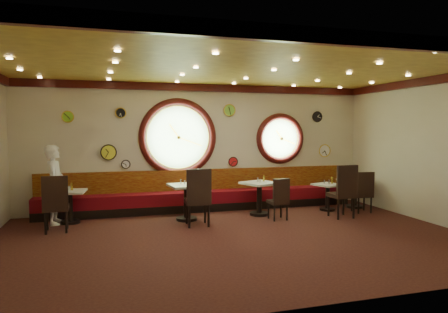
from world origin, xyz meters
TOP-DOWN VIEW (x-y plane):
  - floor at (0.00, 0.00)m, footprint 9.00×6.00m
  - ceiling at (0.00, 0.00)m, footprint 9.00×6.00m
  - wall_back at (0.00, 3.00)m, footprint 9.00×0.02m
  - wall_front at (0.00, -3.00)m, footprint 9.00×0.02m
  - wall_right at (4.50, 0.00)m, footprint 0.02×6.00m
  - molding_back at (0.00, 2.95)m, footprint 9.00×0.10m
  - molding_front at (0.00, -2.95)m, footprint 9.00×0.10m
  - molding_right at (4.45, 0.00)m, footprint 0.10×6.00m
  - banquette_base at (0.00, 2.72)m, footprint 8.00×0.55m
  - banquette_seat at (0.00, 2.72)m, footprint 8.00×0.55m
  - banquette_back at (0.00, 2.94)m, footprint 8.00×0.10m
  - porthole_left_glass at (-0.60, 3.00)m, footprint 1.66×0.02m
  - porthole_left_frame at (-0.60, 2.98)m, footprint 1.98×0.18m
  - porthole_left_ring at (-0.60, 2.95)m, footprint 1.61×0.03m
  - porthole_right_glass at (2.20, 3.00)m, footprint 1.10×0.02m
  - porthole_right_frame at (2.20, 2.98)m, footprint 1.38×0.18m
  - porthole_right_ring at (2.20, 2.95)m, footprint 1.09×0.03m
  - wall_clock_0 at (-2.30, 2.96)m, footprint 0.36×0.03m
  - wall_clock_1 at (-1.90, 2.96)m, footprint 0.20×0.03m
  - wall_clock_2 at (-3.20, 2.96)m, footprint 0.26×0.03m
  - wall_clock_3 at (0.75, 2.96)m, footprint 0.30×0.03m
  - wall_clock_4 at (0.85, 2.96)m, footprint 0.24×0.03m
  - wall_clock_5 at (-2.00, 2.96)m, footprint 0.24×0.03m
  - wall_clock_6 at (3.30, 2.96)m, footprint 0.28×0.03m
  - wall_clock_7 at (3.55, 2.96)m, footprint 0.34×0.03m
  - table_a at (-3.13, 2.18)m, footprint 0.72×0.72m
  - table_b at (-0.62, 1.76)m, footprint 0.83×0.83m
  - table_c at (1.16, 1.81)m, footprint 0.95×0.95m
  - table_d at (3.02, 1.86)m, footprint 0.77×0.77m
  - table_e at (3.90, 1.98)m, footprint 0.91×0.91m
  - chair_a at (-3.32, 1.38)m, footprint 0.51×0.51m
  - chair_b at (-0.49, 1.10)m, footprint 0.54×0.54m
  - chair_c at (1.40, 1.17)m, footprint 0.42×0.42m
  - chair_d at (2.91, 0.95)m, footprint 0.53×0.53m
  - chair_e at (3.71, 1.34)m, footprint 0.47×0.47m
  - condiment_a_salt at (-3.15, 2.22)m, footprint 0.03×0.03m
  - condiment_b_salt at (-0.73, 1.87)m, footprint 0.04×0.04m
  - condiment_c_salt at (1.13, 1.85)m, footprint 0.04×0.04m
  - condiment_d_salt at (2.94, 1.90)m, footprint 0.03×0.03m
  - condiment_a_pepper at (-3.12, 2.20)m, footprint 0.04×0.04m
  - condiment_b_pepper at (-0.66, 1.77)m, footprint 0.03×0.03m
  - condiment_c_pepper at (1.14, 1.74)m, footprint 0.03×0.03m
  - condiment_d_pepper at (3.02, 1.80)m, footprint 0.04×0.04m
  - condiment_a_bottle at (-3.08, 2.20)m, footprint 0.05×0.05m
  - condiment_b_bottle at (-0.55, 1.89)m, footprint 0.05×0.05m
  - condiment_c_bottle at (1.31, 1.91)m, footprint 0.05×0.05m
  - condiment_d_bottle at (3.16, 1.89)m, footprint 0.05×0.05m
  - condiment_e_salt at (3.84, 2.08)m, footprint 0.03×0.03m
  - condiment_e_pepper at (3.88, 1.95)m, footprint 0.03×0.03m
  - condiment_e_bottle at (3.94, 2.06)m, footprint 0.05×0.05m
  - waiter at (-3.42, 2.20)m, footprint 0.44×0.65m

SIDE VIEW (x-z plane):
  - floor at x=0.00m, z-range 0.00..0.00m
  - banquette_base at x=0.00m, z-range 0.00..0.20m
  - banquette_seat at x=0.00m, z-range 0.20..0.50m
  - table_d at x=3.02m, z-range 0.09..0.77m
  - table_a at x=-3.13m, z-range 0.09..0.82m
  - table_e at x=3.90m, z-range 0.10..0.86m
  - table_c at x=1.16m, z-range 0.10..0.90m
  - table_b at x=-0.62m, z-range 0.11..0.92m
  - chair_c at x=1.40m, z-range 0.25..0.84m
  - chair_e at x=3.71m, z-range 0.27..0.90m
  - chair_a at x=-3.32m, z-range 0.30..1.01m
  - chair_b at x=-0.49m, z-range 0.32..1.09m
  - chair_d at x=2.91m, z-range 0.33..1.09m
  - condiment_d_salt at x=2.94m, z-range 0.68..0.77m
  - condiment_d_pepper at x=3.02m, z-range 0.68..0.79m
  - banquette_back at x=0.00m, z-range 0.48..1.02m
  - condiment_d_bottle at x=3.16m, z-range 0.68..0.85m
  - condiment_a_salt at x=-3.15m, z-range 0.72..0.81m
  - condiment_a_pepper at x=-3.12m, z-range 0.72..0.82m
  - condiment_a_bottle at x=-3.08m, z-range 0.72..0.88m
  - condiment_e_salt at x=3.84m, z-range 0.76..0.85m
  - condiment_e_pepper at x=3.88m, z-range 0.76..0.86m
  - condiment_c_pepper at x=1.14m, z-range 0.80..0.88m
  - condiment_e_bottle at x=3.94m, z-range 0.76..0.92m
  - condiment_c_salt at x=1.13m, z-range 0.80..0.90m
  - condiment_b_pepper at x=-0.66m, z-range 0.82..0.90m
  - waiter at x=-3.42m, z-range 0.00..1.72m
  - condiment_b_salt at x=-0.73m, z-range 0.82..0.92m
  - condiment_c_bottle at x=1.31m, z-range 0.80..0.94m
  - condiment_b_bottle at x=-0.55m, z-range 0.82..0.98m
  - wall_clock_1 at x=-1.90m, z-range 1.10..1.30m
  - wall_clock_4 at x=0.85m, z-range 1.08..1.32m
  - wall_clock_7 at x=3.55m, z-range 1.28..1.62m
  - wall_clock_0 at x=-2.30m, z-range 1.32..1.68m
  - wall_back at x=0.00m, z-range 0.00..3.20m
  - wall_front at x=0.00m, z-range 0.00..3.20m
  - wall_right at x=4.50m, z-range 0.00..3.20m
  - porthole_right_ring at x=2.20m, z-range 1.26..2.34m
  - porthole_right_glass at x=2.20m, z-range 1.25..2.35m
  - porthole_right_frame at x=2.20m, z-range 1.11..2.49m
  - porthole_left_glass at x=-0.60m, z-range 1.02..2.68m
  - porthole_left_frame at x=-0.60m, z-range 0.86..2.84m
  - porthole_left_ring at x=-0.60m, z-range 1.04..2.66m
  - wall_clock_2 at x=-3.20m, z-range 2.22..2.48m
  - wall_clock_6 at x=3.30m, z-range 2.26..2.54m
  - wall_clock_5 at x=-2.00m, z-range 2.33..2.57m
  - wall_clock_3 at x=0.75m, z-range 2.40..2.70m
  - molding_back at x=0.00m, z-range 3.02..3.20m
  - molding_front at x=0.00m, z-range 3.02..3.20m
  - molding_right at x=4.45m, z-range 3.02..3.20m
  - ceiling at x=0.00m, z-range 3.19..3.21m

